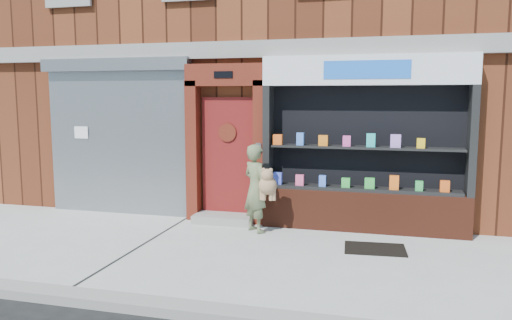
% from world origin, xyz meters
% --- Properties ---
extents(ground, '(80.00, 80.00, 0.00)m').
position_xyz_m(ground, '(0.00, 0.00, 0.00)').
color(ground, '#9E9E99').
rests_on(ground, ground).
extents(curb, '(60.00, 0.30, 0.12)m').
position_xyz_m(curb, '(0.00, -2.15, 0.06)').
color(curb, gray).
rests_on(curb, ground).
extents(building, '(12.00, 8.16, 8.00)m').
position_xyz_m(building, '(-0.00, 5.99, 4.00)').
color(building, '#4A2010').
rests_on(building, ground).
extents(shutter_bay, '(3.10, 0.30, 3.04)m').
position_xyz_m(shutter_bay, '(-3.00, 1.93, 1.72)').
color(shutter_bay, gray).
rests_on(shutter_bay, ground).
extents(red_door_bay, '(1.52, 0.58, 2.90)m').
position_xyz_m(red_door_bay, '(-0.75, 1.86, 1.46)').
color(red_door_bay, '#57190E').
rests_on(red_door_bay, ground).
extents(pharmacy_bay, '(3.50, 0.41, 3.00)m').
position_xyz_m(pharmacy_bay, '(1.75, 1.81, 1.37)').
color(pharmacy_bay, '#582314').
rests_on(pharmacy_bay, ground).
extents(woman, '(0.73, 0.63, 1.51)m').
position_xyz_m(woman, '(-0.00, 1.24, 0.77)').
color(woman, '#616B46').
rests_on(woman, ground).
extents(doormat, '(0.95, 0.70, 0.02)m').
position_xyz_m(doormat, '(1.99, 0.73, 0.01)').
color(doormat, black).
rests_on(doormat, ground).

